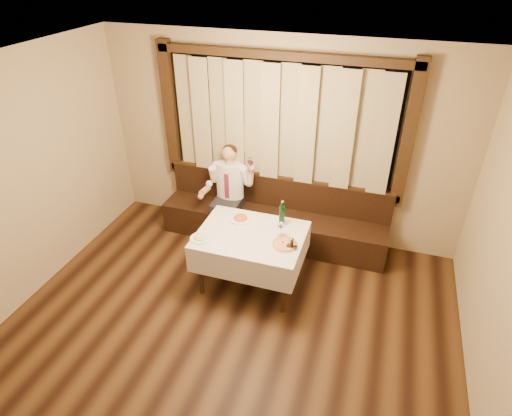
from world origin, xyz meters
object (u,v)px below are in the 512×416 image
(dining_table, at_px, (251,241))
(seated_man, at_px, (229,186))
(banquette, at_px, (274,220))
(pizza, at_px, (285,244))
(pasta_red, at_px, (240,217))
(green_bottle, at_px, (282,215))
(cruet_caddy, at_px, (292,245))
(pasta_cream, at_px, (200,236))

(dining_table, height_order, seated_man, seated_man)
(banquette, xyz_separation_m, pizza, (0.44, -1.12, 0.46))
(pizza, bearing_deg, seated_man, 136.50)
(banquette, xyz_separation_m, pasta_red, (-0.22, -0.76, 0.48))
(pasta_red, height_order, green_bottle, green_bottle)
(green_bottle, bearing_deg, dining_table, -134.63)
(cruet_caddy, xyz_separation_m, seated_man, (-1.17, 1.06, 0.01))
(green_bottle, bearing_deg, cruet_caddy, -61.37)
(banquette, height_order, cruet_caddy, banquette)
(banquette, height_order, pasta_red, banquette)
(pizza, distance_m, seated_man, 1.49)
(banquette, height_order, seated_man, seated_man)
(green_bottle, height_order, seated_man, seated_man)
(pasta_red, xyz_separation_m, seated_man, (-0.42, 0.67, 0.01))
(cruet_caddy, bearing_deg, dining_table, 177.61)
(cruet_caddy, bearing_deg, pizza, 171.61)
(dining_table, xyz_separation_m, cruet_caddy, (0.53, -0.12, 0.15))
(banquette, distance_m, dining_table, 1.08)
(dining_table, distance_m, seated_man, 1.14)
(pizza, relative_size, cruet_caddy, 2.50)
(green_bottle, distance_m, cruet_caddy, 0.49)
(green_bottle, bearing_deg, pizza, -70.19)
(green_bottle, xyz_separation_m, cruet_caddy, (0.23, -0.42, -0.10))
(pasta_cream, relative_size, seated_man, 0.18)
(pizza, relative_size, seated_man, 0.22)
(pizza, xyz_separation_m, pasta_cream, (-0.97, -0.18, 0.02))
(seated_man, bearing_deg, banquette, 7.86)
(pizza, bearing_deg, pasta_red, 152.07)
(dining_table, xyz_separation_m, pasta_red, (-0.22, 0.26, 0.14))
(dining_table, xyz_separation_m, seated_man, (-0.64, 0.93, 0.15))
(pasta_cream, bearing_deg, dining_table, 27.33)
(pasta_cream, distance_m, seated_man, 1.21)
(pizza, distance_m, pasta_cream, 0.99)
(dining_table, height_order, pizza, pizza)
(dining_table, distance_m, pizza, 0.46)
(pizza, xyz_separation_m, seated_man, (-1.08, 1.03, 0.04))
(pizza, xyz_separation_m, cruet_caddy, (0.09, -0.03, 0.03))
(pizza, distance_m, cruet_caddy, 0.10)
(dining_table, distance_m, pasta_red, 0.37)
(seated_man, bearing_deg, green_bottle, -33.95)
(pizza, height_order, seated_man, seated_man)
(pizza, bearing_deg, green_bottle, 109.81)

